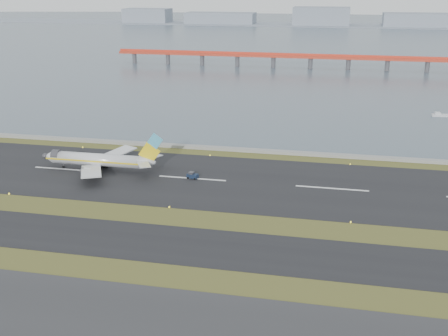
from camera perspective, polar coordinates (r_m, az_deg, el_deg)
The scene contains 10 objects.
ground at distance 136.64m, azimuth -6.51°, elevation -5.24°, with size 1000.00×1000.00×0.00m, color #3D491A.
taxiway_strip at distance 126.38m, azimuth -8.22°, elevation -7.36°, with size 1000.00×18.00×0.10m, color black.
runway_strip at distance 163.28m, azimuth -3.24°, elevation -1.07°, with size 1000.00×45.00×0.10m, color black.
seawall at distance 190.81m, azimuth -0.91°, elevation 2.03°, with size 1000.00×2.50×1.00m, color gray.
bay_water at distance 582.29m, azimuth 8.07°, elevation 13.03°, with size 1400.00×800.00×1.30m, color #41505C.
red_pier at distance 371.91m, azimuth 8.80°, elevation 11.04°, with size 260.00×5.00×10.20m.
far_shoreline at distance 740.37m, azimuth 10.13°, elevation 14.56°, with size 1400.00×80.00×60.50m.
airliner at distance 172.56m, azimuth -12.40°, elevation 0.80°, with size 38.52×32.89×12.80m.
pushback_tug at distance 162.94m, azimuth -3.22°, elevation -0.77°, with size 3.43×2.39×2.01m.
workboat_near at distance 254.78m, azimuth 21.15°, elevation 5.04°, with size 7.98×3.29×1.88m.
Camera 1 is at (40.76, -118.25, 55.02)m, focal length 45.00 mm.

